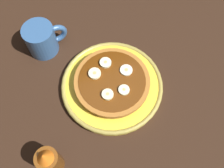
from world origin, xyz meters
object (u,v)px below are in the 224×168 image
at_px(banana_slice_1, 95,74).
at_px(banana_slice_2, 124,90).
at_px(pancake_stack, 112,83).
at_px(banana_slice_3, 108,95).
at_px(banana_slice_0, 126,70).
at_px(plate, 112,86).
at_px(coffee_mug, 42,39).
at_px(banana_slice_4, 105,63).
at_px(syrup_bottle, 49,161).

height_order(banana_slice_1, banana_slice_2, same).
height_order(pancake_stack, banana_slice_3, banana_slice_3).
relative_size(banana_slice_1, banana_slice_2, 1.14).
bearing_deg(banana_slice_0, plate, -168.86).
bearing_deg(coffee_mug, banana_slice_4, -49.44).
bearing_deg(banana_slice_4, banana_slice_1, -156.37).
xyz_separation_m(banana_slice_4, syrup_bottle, (-0.22, -0.17, 0.00)).
xyz_separation_m(plate, banana_slice_4, (0.01, 0.05, 0.04)).
bearing_deg(pancake_stack, banana_slice_3, -131.76).
xyz_separation_m(plate, banana_slice_2, (0.01, -0.04, 0.04)).
bearing_deg(syrup_bottle, banana_slice_4, 38.38).
bearing_deg(syrup_bottle, banana_slice_2, 19.89).
height_order(banana_slice_3, coffee_mug, coffee_mug).
relative_size(banana_slice_2, syrup_bottle, 0.24).
distance_m(banana_slice_2, coffee_mug, 0.28).
bearing_deg(plate, pancake_stack, -111.76).
bearing_deg(banana_slice_1, pancake_stack, -49.81).
bearing_deg(banana_slice_0, banana_slice_4, 132.49).
bearing_deg(pancake_stack, syrup_bottle, -150.74).
height_order(banana_slice_2, banana_slice_4, same).
height_order(banana_slice_4, coffee_mug, coffee_mug).
bearing_deg(banana_slice_4, banana_slice_0, -47.51).
bearing_deg(banana_slice_2, pancake_stack, 113.16).
bearing_deg(banana_slice_3, syrup_bottle, -154.40).
xyz_separation_m(pancake_stack, syrup_bottle, (-0.21, -0.12, 0.02)).
bearing_deg(banana_slice_4, coffee_mug, 130.56).
relative_size(banana_slice_0, banana_slice_3, 1.11).
xyz_separation_m(pancake_stack, coffee_mug, (-0.12, 0.20, 0.01)).
distance_m(banana_slice_4, syrup_bottle, 0.28).
xyz_separation_m(banana_slice_0, coffee_mug, (-0.17, 0.19, -0.00)).
distance_m(plate, banana_slice_0, 0.06).
bearing_deg(pancake_stack, banana_slice_0, 13.97).
bearing_deg(banana_slice_1, banana_slice_3, -85.77).
distance_m(banana_slice_0, syrup_bottle, 0.29).
xyz_separation_m(banana_slice_0, banana_slice_4, (-0.04, 0.04, 0.00)).
xyz_separation_m(banana_slice_1, banana_slice_3, (0.01, -0.07, 0.00)).
relative_size(banana_slice_2, banana_slice_3, 0.95).
distance_m(pancake_stack, syrup_bottle, 0.25).
bearing_deg(banana_slice_2, banana_slice_1, 122.61).
bearing_deg(coffee_mug, banana_slice_2, -60.58).
distance_m(banana_slice_2, banana_slice_3, 0.04).
bearing_deg(plate, coffee_mug, 121.03).
bearing_deg(banana_slice_3, pancake_stack, 48.24).
relative_size(plate, banana_slice_3, 9.21).
relative_size(pancake_stack, coffee_mug, 1.69).
bearing_deg(banana_slice_0, banana_slice_1, 161.58).
xyz_separation_m(pancake_stack, banana_slice_2, (0.02, -0.04, 0.02)).
bearing_deg(banana_slice_0, pancake_stack, -166.03).
bearing_deg(plate, syrup_bottle, -150.33).
bearing_deg(coffee_mug, syrup_bottle, -106.26).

